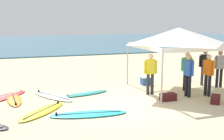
{
  "coord_description": "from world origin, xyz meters",
  "views": [
    {
      "loc": [
        -3.71,
        -9.28,
        3.01
      ],
      "look_at": [
        -0.08,
        1.47,
        1.0
      ],
      "focal_mm": 44.09,
      "sensor_mm": 36.0,
      "label": 1
    }
  ],
  "objects_px": {
    "canopy_tent": "(179,36)",
    "gear_bag_near_tent": "(215,99)",
    "surfboard_teal": "(86,93)",
    "gear_bag_by_pole": "(168,97)",
    "person_black": "(205,65)",
    "person_orange": "(208,72)",
    "person_yellow": "(150,71)",
    "person_green": "(187,69)",
    "person_grey": "(220,66)",
    "surfboard_orange": "(14,100)",
    "cooler_box": "(146,80)",
    "surfboard_cyan": "(88,114)",
    "surfboard_white": "(53,96)",
    "person_blue": "(188,73)",
    "surfboard_yellow": "(43,111)",
    "surfboard_red": "(3,97)"
  },
  "relations": [
    {
      "from": "person_green",
      "to": "person_grey",
      "type": "bearing_deg",
      "value": 3.8
    },
    {
      "from": "canopy_tent",
      "to": "gear_bag_near_tent",
      "type": "distance_m",
      "value": 3.22
    },
    {
      "from": "surfboard_orange",
      "to": "surfboard_white",
      "type": "xyz_separation_m",
      "value": [
        1.47,
        0.04,
        -0.0
      ]
    },
    {
      "from": "surfboard_red",
      "to": "person_black",
      "type": "distance_m",
      "value": 9.04
    },
    {
      "from": "person_orange",
      "to": "gear_bag_near_tent",
      "type": "bearing_deg",
      "value": -109.55
    },
    {
      "from": "surfboard_yellow",
      "to": "person_blue",
      "type": "bearing_deg",
      "value": 1.06
    },
    {
      "from": "person_black",
      "to": "cooler_box",
      "type": "height_order",
      "value": "person_black"
    },
    {
      "from": "canopy_tent",
      "to": "surfboard_yellow",
      "type": "relative_size",
      "value": 1.68
    },
    {
      "from": "person_grey",
      "to": "person_orange",
      "type": "height_order",
      "value": "same"
    },
    {
      "from": "surfboard_orange",
      "to": "gear_bag_by_pole",
      "type": "distance_m",
      "value": 5.94
    },
    {
      "from": "surfboard_cyan",
      "to": "gear_bag_near_tent",
      "type": "distance_m",
      "value": 4.84
    },
    {
      "from": "surfboard_cyan",
      "to": "person_orange",
      "type": "relative_size",
      "value": 1.51
    },
    {
      "from": "person_blue",
      "to": "person_grey",
      "type": "bearing_deg",
      "value": 22.01
    },
    {
      "from": "surfboard_yellow",
      "to": "gear_bag_near_tent",
      "type": "distance_m",
      "value": 6.31
    },
    {
      "from": "surfboard_teal",
      "to": "surfboard_white",
      "type": "height_order",
      "value": "same"
    },
    {
      "from": "surfboard_teal",
      "to": "gear_bag_by_pole",
      "type": "bearing_deg",
      "value": -34.06
    },
    {
      "from": "person_green",
      "to": "surfboard_white",
      "type": "bearing_deg",
      "value": 171.07
    },
    {
      "from": "surfboard_teal",
      "to": "person_orange",
      "type": "xyz_separation_m",
      "value": [
        4.66,
        -1.83,
        0.95
      ]
    },
    {
      "from": "canopy_tent",
      "to": "person_yellow",
      "type": "height_order",
      "value": "canopy_tent"
    },
    {
      "from": "surfboard_white",
      "to": "gear_bag_near_tent",
      "type": "xyz_separation_m",
      "value": [
        5.69,
        -2.76,
        0.1
      ]
    },
    {
      "from": "surfboard_cyan",
      "to": "person_blue",
      "type": "bearing_deg",
      "value": 11.48
    },
    {
      "from": "person_black",
      "to": "person_yellow",
      "type": "xyz_separation_m",
      "value": [
        -3.19,
        -0.71,
        0.0
      ]
    },
    {
      "from": "person_blue",
      "to": "cooler_box",
      "type": "height_order",
      "value": "person_blue"
    },
    {
      "from": "person_orange",
      "to": "surfboard_red",
      "type": "bearing_deg",
      "value": 163.79
    },
    {
      "from": "person_yellow",
      "to": "person_blue",
      "type": "height_order",
      "value": "same"
    },
    {
      "from": "surfboard_teal",
      "to": "person_yellow",
      "type": "bearing_deg",
      "value": -19.21
    },
    {
      "from": "surfboard_yellow",
      "to": "person_blue",
      "type": "relative_size",
      "value": 1.22
    },
    {
      "from": "canopy_tent",
      "to": "person_green",
      "type": "height_order",
      "value": "canopy_tent"
    },
    {
      "from": "person_blue",
      "to": "person_orange",
      "type": "bearing_deg",
      "value": -10.71
    },
    {
      "from": "canopy_tent",
      "to": "gear_bag_by_pole",
      "type": "xyz_separation_m",
      "value": [
        -1.26,
        -1.45,
        -2.25
      ]
    },
    {
      "from": "person_black",
      "to": "person_yellow",
      "type": "bearing_deg",
      "value": -167.4
    },
    {
      "from": "canopy_tent",
      "to": "person_black",
      "type": "xyz_separation_m",
      "value": [
        1.66,
        0.28,
        -1.4
      ]
    },
    {
      "from": "surfboard_teal",
      "to": "person_black",
      "type": "height_order",
      "value": "person_black"
    },
    {
      "from": "surfboard_red",
      "to": "person_green",
      "type": "relative_size",
      "value": 1.26
    },
    {
      "from": "surfboard_yellow",
      "to": "person_grey",
      "type": "distance_m",
      "value": 8.14
    },
    {
      "from": "surfboard_yellow",
      "to": "gear_bag_near_tent",
      "type": "relative_size",
      "value": 3.48
    },
    {
      "from": "person_blue",
      "to": "gear_bag_near_tent",
      "type": "bearing_deg",
      "value": -64.94
    },
    {
      "from": "canopy_tent",
      "to": "surfboard_yellow",
      "type": "distance_m",
      "value": 6.55
    },
    {
      "from": "surfboard_teal",
      "to": "cooler_box",
      "type": "height_order",
      "value": "cooler_box"
    },
    {
      "from": "surfboard_cyan",
      "to": "canopy_tent",
      "type": "bearing_deg",
      "value": 24.67
    },
    {
      "from": "person_orange",
      "to": "surfboard_orange",
      "type": "bearing_deg",
      "value": 166.44
    },
    {
      "from": "person_yellow",
      "to": "cooler_box",
      "type": "xyz_separation_m",
      "value": [
        0.65,
        1.73,
        -0.79
      ]
    },
    {
      "from": "person_yellow",
      "to": "canopy_tent",
      "type": "bearing_deg",
      "value": 15.75
    },
    {
      "from": "surfboard_orange",
      "to": "gear_bag_by_pole",
      "type": "xyz_separation_m",
      "value": [
        5.64,
        -1.87,
        0.1
      ]
    },
    {
      "from": "surfboard_orange",
      "to": "surfboard_teal",
      "type": "bearing_deg",
      "value": 0.51
    },
    {
      "from": "surfboard_teal",
      "to": "cooler_box",
      "type": "xyz_separation_m",
      "value": [
        3.18,
        0.85,
        0.16
      ]
    },
    {
      "from": "surfboard_orange",
      "to": "cooler_box",
      "type": "xyz_separation_m",
      "value": [
        6.01,
        0.88,
        0.16
      ]
    },
    {
      "from": "surfboard_teal",
      "to": "surfboard_white",
      "type": "bearing_deg",
      "value": 179.19
    },
    {
      "from": "surfboard_teal",
      "to": "person_grey",
      "type": "distance_m",
      "value": 6.24
    },
    {
      "from": "gear_bag_by_pole",
      "to": "canopy_tent",
      "type": "bearing_deg",
      "value": 48.95
    }
  ]
}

